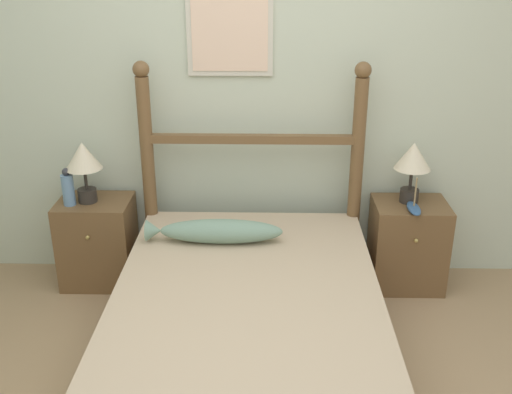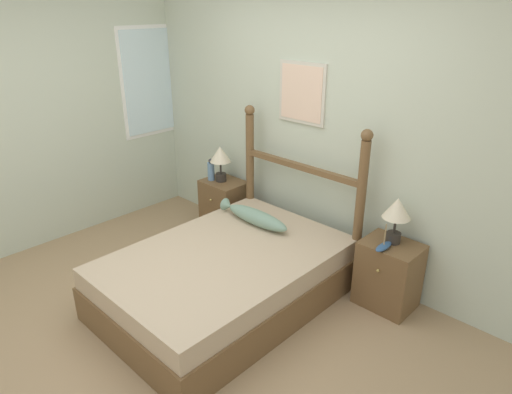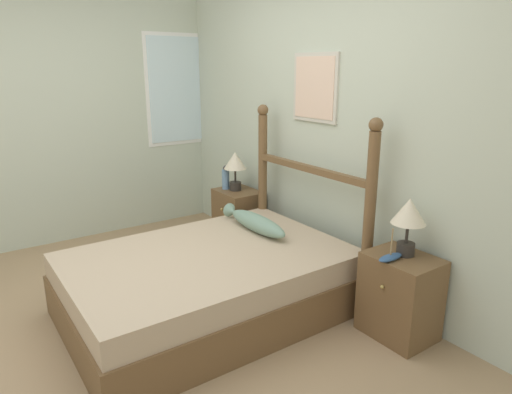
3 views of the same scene
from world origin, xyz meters
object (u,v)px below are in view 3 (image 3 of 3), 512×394
Objects in this scene: model_boat at (390,257)px; fish_pillow at (255,222)px; bottle at (226,178)px; bed at (209,283)px; table_lamp_left at (235,164)px; table_lamp_right at (409,216)px; nightstand_left at (238,218)px; nightstand_right at (400,296)px.

fish_pillow is at bearing -168.72° from model_boat.
model_boat is at bearing -1.44° from bottle.
table_lamp_left is at bearing 138.95° from bed.
nightstand_left is at bearing -179.10° from table_lamp_right.
table_lamp_right reaches higher than bottle.
nightstand_left is 1.97m from model_boat.
table_lamp_right is 1.80× the size of model_boat.
table_lamp_left and table_lamp_right have the same top height.
table_lamp_left is at bearing 176.98° from model_boat.
fish_pillow is (0.91, -0.28, -0.14)m from bottle.
bottle is 0.97m from fish_pillow.
model_boat is (-0.00, -0.14, -0.24)m from table_lamp_right.
bottle is at bearing 143.20° from bed.
model_boat reaches higher than nightstand_left.
table_lamp_right is 2.08m from bottle.
table_lamp_right is at bearing 89.49° from model_boat.
table_lamp_left is 1.98m from table_lamp_right.
bed is at bearing -41.05° from table_lamp_left.
table_lamp_right reaches higher than nightstand_right.
fish_pillow is (0.82, -0.34, -0.30)m from table_lamp_left.
bottle is (-0.13, -0.06, 0.39)m from nightstand_left.
nightstand_right is at bearing 0.00° from nightstand_left.
nightstand_left is at bearing 137.81° from bed.
model_boat reaches higher than fish_pillow.
bottle is 2.08m from model_boat.
nightstand_right is (1.96, 0.00, 0.00)m from nightstand_left.
nightstand_left is 0.90m from fish_pillow.
nightstand_left is 0.41m from bottle.
model_boat is at bearing 38.78° from bed.
model_boat is at bearing -3.33° from nightstand_left.
fish_pillow is (-1.17, -0.34, 0.25)m from nightstand_right.
nightstand_left is 2.67× the size of model_boat.
bed is 1.29m from model_boat.
table_lamp_left is at bearing -179.74° from nightstand_right.
fish_pillow is (0.79, -0.34, 0.25)m from nightstand_left.
table_lamp_left reaches higher than model_boat.
bottle reaches higher than fish_pillow.
nightstand_right is 2.12m from bottle.
table_lamp_right is at bearing 1.15° from table_lamp_left.
table_lamp_right is at bearing 17.91° from fish_pillow.
fish_pillow reaches higher than bed.
table_lamp_right is (1.98, 0.04, 0.00)m from table_lamp_left.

